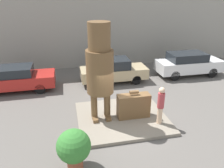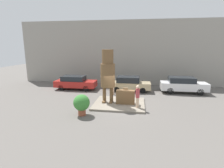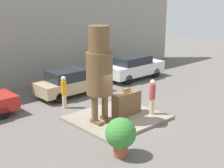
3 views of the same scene
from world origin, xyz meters
The scene contains 10 objects.
ground_plane centered at (0.00, 0.00, 0.00)m, with size 60.00×60.00×0.00m, color #605B56.
pedestal centered at (0.00, 0.00, 0.07)m, with size 4.20×3.71×0.15m.
building_backdrop centered at (0.00, 8.48, 3.99)m, with size 28.00×0.60×7.98m.
statue_figure centered at (-1.00, 0.11, 2.74)m, with size 1.20×1.20×4.43m.
giant_suitcase centered at (0.52, -0.13, 0.73)m, with size 1.53×0.53×1.37m.
tourist centered at (1.51, -0.91, 1.12)m, with size 0.30×0.30×1.77m.
parked_car_tan centered at (0.58, 4.68, 0.83)m, with size 4.38×1.72×1.60m.
parked_car_white centered at (6.17, 4.76, 0.89)m, with size 4.66×1.74×1.68m.
planter_pot centered at (-2.38, -2.72, 0.88)m, with size 1.16×1.16×1.52m.
worker_hivis centered at (-0.99, 3.06, 0.97)m, with size 0.30×0.30×1.76m.
Camera 3 is at (-9.72, -10.28, 5.81)m, focal length 50.00 mm.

